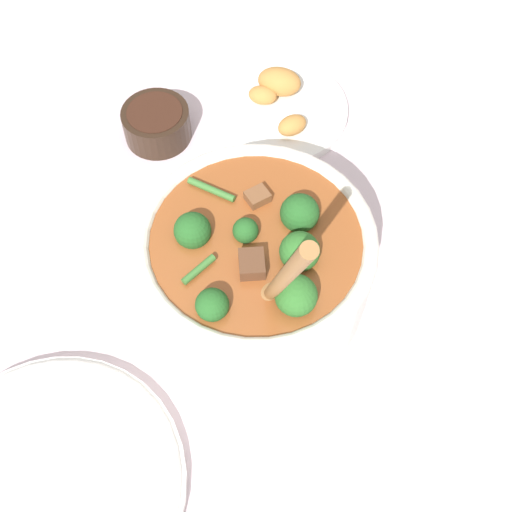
% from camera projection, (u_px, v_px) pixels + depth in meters
% --- Properties ---
extents(ground_plane, '(4.00, 4.00, 0.00)m').
position_uv_depth(ground_plane, '(256.00, 289.00, 0.70)').
color(ground_plane, silver).
extents(stew_bowl, '(0.24, 0.24, 0.31)m').
position_uv_depth(stew_bowl, '(256.00, 261.00, 0.65)').
color(stew_bowl, white).
rests_on(stew_bowl, ground_plane).
extents(condiment_bowl, '(0.08, 0.08, 0.04)m').
position_uv_depth(condiment_bowl, '(156.00, 122.00, 0.79)').
color(condiment_bowl, black).
rests_on(condiment_bowl, ground_plane).
extents(empty_plate, '(0.25, 0.25, 0.02)m').
position_uv_depth(empty_plate, '(48.00, 488.00, 0.58)').
color(empty_plate, white).
rests_on(empty_plate, ground_plane).
extents(food_plate, '(0.18, 0.18, 0.05)m').
position_uv_depth(food_plate, '(278.00, 106.00, 0.82)').
color(food_plate, white).
rests_on(food_plate, ground_plane).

